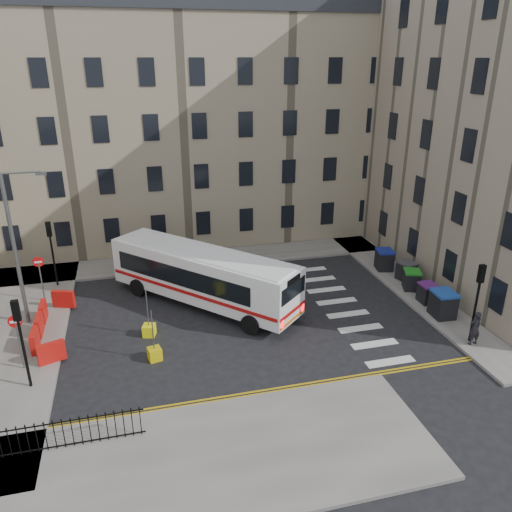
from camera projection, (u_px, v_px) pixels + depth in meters
name	position (u px, v px, depth m)	size (l,w,h in m)	color
ground	(273.00, 313.00, 27.86)	(120.00, 120.00, 0.00)	black
pavement_north	(154.00, 264.00, 34.18)	(36.00, 3.20, 0.15)	slate
pavement_east	(385.00, 268.00, 33.50)	(2.40, 26.00, 0.15)	slate
pavement_west	(5.00, 335.00, 25.51)	(6.00, 22.00, 0.15)	slate
pavement_sw	(159.00, 469.00, 17.23)	(20.00, 6.00, 0.15)	slate
terrace_north	(126.00, 124.00, 36.96)	(38.30, 10.80, 17.20)	gray
traffic_light_east	(478.00, 291.00, 23.83)	(0.28, 0.22, 4.10)	black
traffic_light_nw	(51.00, 244.00, 29.87)	(0.28, 0.22, 4.10)	black
traffic_light_sw	(20.00, 331.00, 20.43)	(0.28, 0.22, 4.10)	black
streetlamp	(15.00, 249.00, 25.05)	(0.50, 0.22, 8.14)	#595B5E
no_entry_north	(40.00, 270.00, 28.25)	(0.60, 0.08, 3.00)	#595B5E
no_entry_south	(17.00, 331.00, 21.96)	(0.60, 0.08, 3.00)	#595B5E
roadworks_barriers	(47.00, 324.00, 25.34)	(1.66, 6.26, 1.00)	red
iron_railings	(32.00, 439.00, 17.62)	(7.80, 0.04, 1.20)	black
bus	(203.00, 275.00, 28.20)	(9.85, 10.40, 3.18)	white
wheelie_bin_a	(443.00, 304.00, 26.94)	(1.22, 1.38, 1.45)	black
wheelie_bin_b	(427.00, 293.00, 28.55)	(0.89, 1.02, 1.13)	black
wheelie_bin_c	(412.00, 280.00, 30.15)	(1.26, 1.35, 1.20)	black
wheelie_bin_d	(406.00, 271.00, 31.39)	(1.18, 1.28, 1.20)	black
wheelie_bin_e	(384.00, 259.00, 32.96)	(1.28, 1.40, 1.34)	black
pedestrian	(475.00, 328.00, 24.22)	(0.65, 0.43, 1.79)	black
bollard_yellow	(149.00, 330.00, 25.49)	(0.60, 0.60, 0.60)	#F6EE0D
bollard_chevron	(155.00, 354.00, 23.46)	(0.60, 0.60, 0.60)	gold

